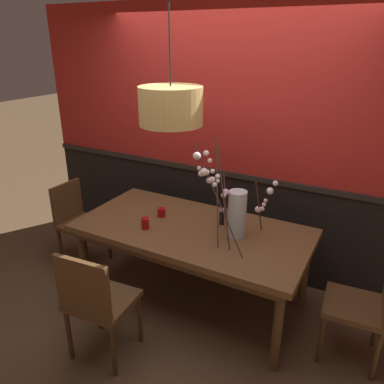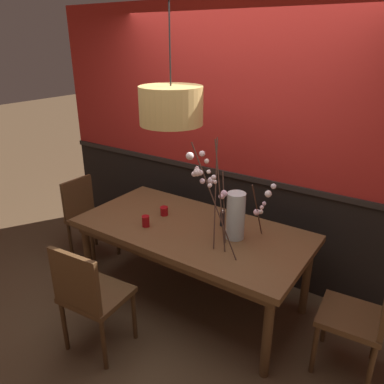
# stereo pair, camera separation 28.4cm
# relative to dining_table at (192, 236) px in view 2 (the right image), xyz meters

# --- Properties ---
(ground_plane) EXTENTS (24.00, 24.00, 0.00)m
(ground_plane) POSITION_rel_dining_table_xyz_m (0.00, 0.00, -0.68)
(ground_plane) COLOR brown
(back_wall) EXTENTS (4.44, 0.14, 2.61)m
(back_wall) POSITION_rel_dining_table_xyz_m (0.00, 0.78, 0.62)
(back_wall) COLOR black
(back_wall) RESTS_ON ground
(dining_table) EXTENTS (2.00, 1.00, 0.76)m
(dining_table) POSITION_rel_dining_table_xyz_m (0.00, 0.00, 0.00)
(dining_table) COLOR brown
(dining_table) RESTS_ON ground
(chair_head_west_end) EXTENTS (0.44, 0.41, 0.87)m
(chair_head_west_end) POSITION_rel_dining_table_xyz_m (-1.40, 0.03, -0.18)
(chair_head_west_end) COLOR brown
(chair_head_west_end) RESTS_ON ground
(chair_near_side_left) EXTENTS (0.49, 0.45, 0.92)m
(chair_near_side_left) POSITION_rel_dining_table_xyz_m (-0.28, -0.93, -0.15)
(chair_near_side_left) COLOR brown
(chair_near_side_left) RESTS_ON ground
(chair_far_side_left) EXTENTS (0.40, 0.39, 0.92)m
(chair_far_side_left) POSITION_rel_dining_table_xyz_m (-0.33, 0.88, -0.16)
(chair_far_side_left) COLOR brown
(chair_far_side_left) RESTS_ON ground
(chair_head_east_end) EXTENTS (0.46, 0.44, 0.94)m
(chair_head_east_end) POSITION_rel_dining_table_xyz_m (1.43, 0.01, -0.16)
(chair_head_east_end) COLOR brown
(chair_head_east_end) RESTS_ON ground
(vase_with_blossoms) EXTENTS (0.60, 0.67, 0.81)m
(vase_with_blossoms) POSITION_rel_dining_table_xyz_m (0.38, 0.03, 0.31)
(vase_with_blossoms) COLOR silver
(vase_with_blossoms) RESTS_ON dining_table
(candle_holder_nearer_center) EXTENTS (0.07, 0.07, 0.10)m
(candle_holder_nearer_center) POSITION_rel_dining_table_xyz_m (-0.34, -0.21, 0.13)
(candle_holder_nearer_center) COLOR #9E0F14
(candle_holder_nearer_center) RESTS_ON dining_table
(candle_holder_nearer_edge) EXTENTS (0.07, 0.07, 0.08)m
(candle_holder_nearer_edge) POSITION_rel_dining_table_xyz_m (-0.35, 0.06, 0.12)
(candle_holder_nearer_edge) COLOR #9E0F14
(candle_holder_nearer_edge) RESTS_ON dining_table
(condiment_bottle) EXTENTS (0.05, 0.05, 0.14)m
(condiment_bottle) POSITION_rel_dining_table_xyz_m (0.20, 0.18, 0.15)
(condiment_bottle) COLOR black
(condiment_bottle) RESTS_ON dining_table
(pendant_lamp) EXTENTS (0.49, 0.49, 0.96)m
(pendant_lamp) POSITION_rel_dining_table_xyz_m (-0.14, -0.08, 1.12)
(pendant_lamp) COLOR tan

